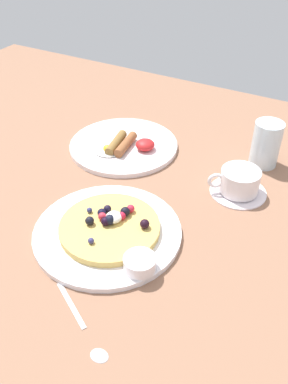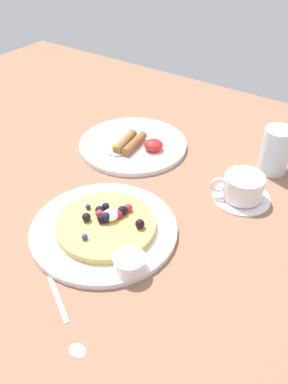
{
  "view_description": "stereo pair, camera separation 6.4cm",
  "coord_description": "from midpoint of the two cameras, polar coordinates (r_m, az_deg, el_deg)",
  "views": [
    {
      "loc": [
        37.12,
        -54.99,
        54.46
      ],
      "look_at": [
        5.59,
        1.67,
        4.0
      ],
      "focal_mm": 37.97,
      "sensor_mm": 36.0,
      "label": 1
    },
    {
      "loc": [
        42.55,
        -51.61,
        54.46
      ],
      "look_at": [
        5.59,
        1.67,
        4.0
      ],
      "focal_mm": 37.97,
      "sensor_mm": 36.0,
      "label": 2
    }
  ],
  "objects": [
    {
      "name": "pancake_with_berries",
      "position": [
        0.78,
        -7.15,
        -4.86
      ],
      "size": [
        19.23,
        19.23,
        3.4
      ],
      "color": "tan",
      "rests_on": "pancake_plate"
    },
    {
      "name": "teaspoon",
      "position": [
        0.66,
        -10.91,
        -19.04
      ],
      "size": [
        15.0,
        9.05,
        0.6
      ],
      "color": "silver",
      "rests_on": "ground_plane"
    },
    {
      "name": "water_glass",
      "position": [
        0.98,
        14.99,
        6.48
      ],
      "size": [
        6.6,
        6.6,
        10.88
      ],
      "primitive_type": "cylinder",
      "color": "silver",
      "rests_on": "ground_plane"
    },
    {
      "name": "ground_plane",
      "position": [
        0.87,
        -5.87,
        -2.42
      ],
      "size": [
        184.16,
        133.84,
        3.0
      ],
      "primitive_type": "cube",
      "color": "#8A6149"
    },
    {
      "name": "syrup_ramekin",
      "position": [
        0.7,
        -3.26,
        -10.05
      ],
      "size": [
        5.66,
        5.66,
        2.53
      ],
      "color": "white",
      "rests_on": "pancake_plate"
    },
    {
      "name": "pancake_plate",
      "position": [
        0.79,
        -7.46,
        -5.67
      ],
      "size": [
        28.41,
        28.41,
        1.15
      ],
      "primitive_type": "cylinder",
      "color": "white",
      "rests_on": "ground_plane"
    },
    {
      "name": "coffee_cup",
      "position": [
        0.88,
        11.24,
        1.55
      ],
      "size": [
        10.34,
        8.4,
        5.06
      ],
      "color": "white",
      "rests_on": "coffee_saucer"
    },
    {
      "name": "fried_breakfast",
      "position": [
        1.01,
        -4.41,
        6.54
      ],
      "size": [
        13.49,
        11.51,
        2.76
      ],
      "color": "brown",
      "rests_on": "breakfast_plate"
    },
    {
      "name": "breakfast_plate",
      "position": [
        1.04,
        -4.64,
        6.5
      ],
      "size": [
        27.21,
        27.21,
        1.21
      ],
      "primitive_type": "cylinder",
      "color": "white",
      "rests_on": "ground_plane"
    },
    {
      "name": "coffee_saucer",
      "position": [
        0.9,
        11.1,
        0.04
      ],
      "size": [
        12.28,
        12.28,
        0.64
      ],
      "primitive_type": "cylinder",
      "color": "white",
      "rests_on": "ground_plane"
    }
  ]
}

